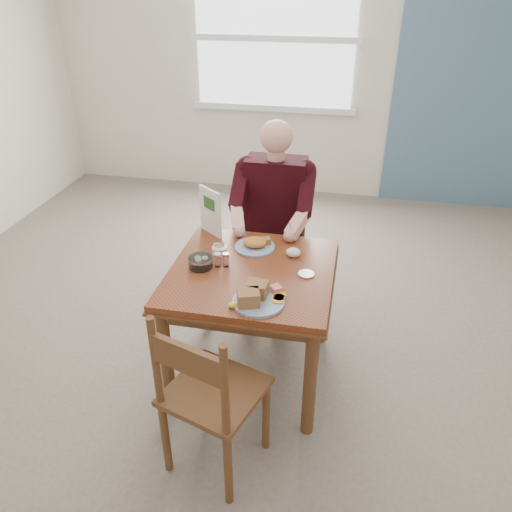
% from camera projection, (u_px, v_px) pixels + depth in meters
% --- Properties ---
extents(floor, '(6.00, 6.00, 0.00)m').
position_uv_depth(floor, '(252.00, 371.00, 3.14)').
color(floor, '#61554F').
rests_on(floor, ground).
extents(wall_back, '(5.50, 0.00, 5.50)m').
position_uv_depth(wall_back, '(314.00, 61.00, 4.99)').
color(wall_back, beige).
rests_on(wall_back, ground).
extents(accent_panel, '(1.60, 0.02, 2.80)m').
position_uv_depth(accent_panel, '(484.00, 67.00, 4.69)').
color(accent_panel, slate).
rests_on(accent_panel, ground).
extents(lemon_wedge, '(0.06, 0.04, 0.03)m').
position_uv_depth(lemon_wedge, '(233.00, 305.00, 2.45)').
color(lemon_wedge, yellow).
rests_on(lemon_wedge, table).
extents(napkin, '(0.10, 0.08, 0.05)m').
position_uv_depth(napkin, '(293.00, 252.00, 2.88)').
color(napkin, white).
rests_on(napkin, table).
extents(metal_dish, '(0.10, 0.10, 0.01)m').
position_uv_depth(metal_dish, '(306.00, 274.00, 2.72)').
color(metal_dish, silver).
rests_on(metal_dish, table).
extents(window, '(1.72, 0.04, 1.42)m').
position_uv_depth(window, '(274.00, 39.00, 4.93)').
color(window, white).
rests_on(window, wall_back).
extents(table, '(0.92, 0.92, 0.75)m').
position_uv_depth(table, '(252.00, 287.00, 2.82)').
color(table, brown).
rests_on(table, ground).
extents(chair_far, '(0.42, 0.42, 0.95)m').
position_uv_depth(chair_far, '(275.00, 245.00, 3.58)').
color(chair_far, brown).
rests_on(chair_far, ground).
extents(chair_near, '(0.53, 0.53, 0.95)m').
position_uv_depth(chair_near, '(209.00, 396.00, 2.32)').
color(chair_near, brown).
rests_on(chair_near, ground).
extents(diner, '(0.53, 0.56, 1.39)m').
position_uv_depth(diner, '(274.00, 208.00, 3.34)').
color(diner, tan).
rests_on(diner, chair_far).
extents(near_plate, '(0.31, 0.31, 0.09)m').
position_uv_depth(near_plate, '(256.00, 296.00, 2.48)').
color(near_plate, white).
rests_on(near_plate, table).
extents(far_plate, '(0.32, 0.32, 0.07)m').
position_uv_depth(far_plate, '(256.00, 244.00, 2.97)').
color(far_plate, white).
rests_on(far_plate, table).
extents(caddy, '(0.12, 0.12, 0.07)m').
position_uv_depth(caddy, '(220.00, 250.00, 2.91)').
color(caddy, white).
rests_on(caddy, table).
extents(shakers, '(0.09, 0.05, 0.08)m').
position_uv_depth(shakers, '(222.00, 260.00, 2.78)').
color(shakers, white).
rests_on(shakers, table).
extents(creamer, '(0.16, 0.16, 0.06)m').
position_uv_depth(creamer, '(201.00, 262.00, 2.78)').
color(creamer, white).
rests_on(creamer, table).
extents(menu, '(0.17, 0.14, 0.30)m').
position_uv_depth(menu, '(210.00, 211.00, 3.07)').
color(menu, white).
rests_on(menu, table).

